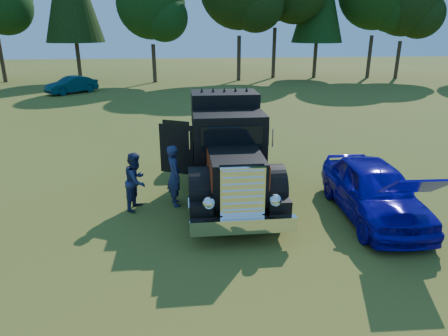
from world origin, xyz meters
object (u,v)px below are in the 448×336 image
diamond_t_truck (227,153)px  hotrod_coupe (374,190)px  spectator_near (175,176)px  spectator_far (136,181)px  distant_teal_car (72,85)px

diamond_t_truck → hotrod_coupe: (3.74, -2.09, -0.51)m
diamond_t_truck → hotrod_coupe: 4.32m
spectator_near → spectator_far: (-1.07, -0.13, -0.07)m
spectator_far → spectator_near: bearing=-64.2°
spectator_near → hotrod_coupe: bearing=-117.5°
hotrod_coupe → distant_teal_car: bearing=120.4°
hotrod_coupe → spectator_near: bearing=166.1°
diamond_t_truck → distant_teal_car: size_ratio=1.83×
hotrod_coupe → distant_teal_car: (-13.57, 23.09, -0.12)m
diamond_t_truck → spectator_far: (-2.67, -0.89, -0.45)m
hotrod_coupe → spectator_far: bearing=169.4°
spectator_near → spectator_far: size_ratio=1.09×
hotrod_coupe → distant_teal_car: hotrod_coupe is taller
spectator_near → distant_teal_car: spectator_near is taller
diamond_t_truck → spectator_near: bearing=-154.3°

